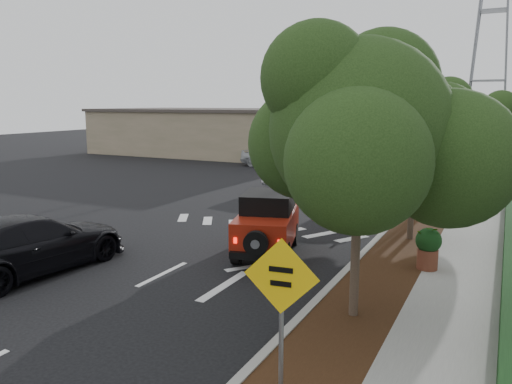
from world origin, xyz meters
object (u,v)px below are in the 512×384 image
Objects in this scene: red_jeep at (268,222)px; silver_suv_ahead at (365,193)px; speed_hump_sign at (281,296)px; black_suv_oncoming at (30,244)px.

red_jeep is 0.73× the size of silver_suv_ahead.
speed_hump_sign reaches higher than red_jeep.
silver_suv_ahead is 0.95× the size of black_suv_oncoming.
silver_suv_ahead is 2.09× the size of speed_hump_sign.
silver_suv_ahead is 13.97m from black_suv_oncoming.
red_jeep is 1.53× the size of speed_hump_sign.
red_jeep is 0.69× the size of black_suv_oncoming.
speed_hump_sign is at bearing 169.00° from black_suv_oncoming.
speed_hump_sign is (8.84, -2.51, 0.96)m from black_suv_oncoming.
black_suv_oncoming is 9.24m from speed_hump_sign.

